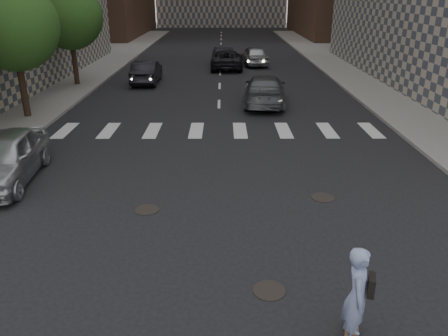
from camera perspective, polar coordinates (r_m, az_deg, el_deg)
The scene contains 15 objects.
ground at distance 11.73m, azimuth -1.19°, elevation -8.23°, with size 160.00×160.00×0.00m, color black.
sidewalk_left at distance 34.03m, azimuth -26.21°, elevation 10.04°, with size 13.00×80.00×0.15m, color gray.
sidewalk_right at distance 33.85m, azimuth 25.23°, elevation 10.15°, with size 13.00×80.00×0.15m, color gray.
tree_b at distance 23.38m, azimuth -25.78°, elevation 16.96°, with size 4.20×4.20×6.60m.
tree_c at distance 30.84m, azimuth -19.49°, elevation 18.61°, with size 4.20×4.20×6.60m.
manhole_a at distance 9.70m, azimuth 5.93°, elevation -15.62°, with size 0.70×0.70×0.02m, color black.
manhole_b at distance 12.97m, azimuth -10.02°, elevation -5.39°, with size 0.70×0.70×0.02m, color black.
manhole_c at distance 13.84m, azimuth 12.77°, elevation -3.77°, with size 0.70×0.70×0.02m, color black.
skateboarder at distance 8.17m, azimuth 17.05°, elevation -15.73°, with size 0.64×1.04×2.00m.
silver_sedan at distance 16.10m, azimuth -26.78°, elevation 1.19°, with size 1.94×4.83×1.65m, color silver.
traffic_car_a at distance 31.00m, azimuth -10.07°, elevation 12.25°, with size 1.61×4.62×1.52m, color black.
traffic_car_b at distance 24.77m, azimuth 5.37°, elevation 10.13°, with size 2.25×5.54×1.61m, color #4F5055.
traffic_car_c at distance 36.49m, azimuth 0.34°, elevation 14.02°, with size 2.48×5.39×1.50m, color black.
traffic_car_d at distance 38.34m, azimuth 3.95°, elevation 14.46°, with size 1.91×4.76×1.62m, color #9FA2A6.
traffic_car_e at distance 39.34m, azimuth -0.15°, elevation 14.55°, with size 1.49×4.28×1.41m, color black.
Camera 1 is at (0.21, -10.12, 5.94)m, focal length 35.00 mm.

